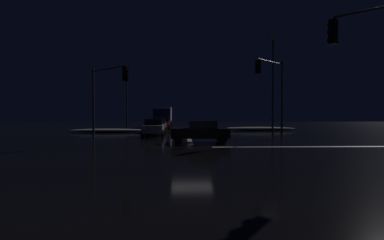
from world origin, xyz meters
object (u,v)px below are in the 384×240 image
object	(u,v)px
sedan_gray	(158,125)
streetlamp_right_near	(273,78)
traffic_signal_nw	(106,88)
sedan_silver	(154,127)
traffic_signal_ne	(273,84)
sedan_red	(162,123)
sedan_black_crossing	(200,131)
streetlamp_left_far	(127,95)
traffic_signal_se	(384,53)
box_truck	(163,116)

from	to	relation	value
sedan_gray	streetlamp_right_near	size ratio (longest dim) A/B	0.43
sedan_gray	traffic_signal_nw	distance (m)	10.23
sedan_silver	traffic_signal_ne	world-z (taller)	traffic_signal_ne
sedan_red	sedan_black_crossing	size ratio (longest dim) A/B	1.00
sedan_silver	traffic_signal_ne	bearing A→B (deg)	-17.28
traffic_signal_nw	streetlamp_left_far	size ratio (longest dim) A/B	0.70
sedan_black_crossing	traffic_signal_nw	distance (m)	8.98
sedan_red	traffic_signal_se	distance (m)	31.48
traffic_signal_ne	streetlamp_left_far	distance (m)	27.57
traffic_signal_se	streetlamp_left_far	distance (m)	40.26
sedan_red	streetlamp_left_far	bearing A→B (deg)	128.90
traffic_signal_ne	streetlamp_left_far	size ratio (longest dim) A/B	0.78
sedan_silver	box_truck	size ratio (longest dim) A/B	0.52
traffic_signal_se	streetlamp_right_near	world-z (taller)	streetlamp_right_near
sedan_silver	box_truck	distance (m)	19.04
sedan_gray	sedan_black_crossing	world-z (taller)	same
sedan_red	traffic_signal_ne	distance (m)	18.58
sedan_gray	sedan_black_crossing	distance (m)	13.02
sedan_gray	sedan_black_crossing	xyz separation A→B (m)	(3.97, -12.40, 0.00)
sedan_gray	sedan_silver	bearing A→B (deg)	-89.80
traffic_signal_nw	sedan_red	bearing A→B (deg)	76.32
sedan_silver	traffic_signal_ne	distance (m)	11.47
sedan_gray	traffic_signal_se	distance (m)	25.65
sedan_black_crossing	streetlamp_right_near	world-z (taller)	streetlamp_right_near
streetlamp_left_far	sedan_red	bearing A→B (deg)	-51.10
sedan_silver	box_truck	world-z (taller)	box_truck
sedan_gray	traffic_signal_ne	world-z (taller)	traffic_signal_ne
streetlamp_left_far	sedan_gray	bearing A→B (deg)	-67.21
sedan_silver	traffic_signal_se	bearing A→B (deg)	-59.20
box_truck	traffic_signal_ne	world-z (taller)	traffic_signal_ne
sedan_black_crossing	streetlamp_left_far	distance (m)	28.19
sedan_silver	traffic_signal_ne	xyz separation A→B (m)	(10.33, -3.21, 3.81)
sedan_black_crossing	traffic_signal_ne	xyz separation A→B (m)	(6.38, 3.75, 3.81)
sedan_silver	traffic_signal_se	xyz separation A→B (m)	(10.52, -17.65, 3.67)
sedan_gray	sedan_red	world-z (taller)	same
box_truck	traffic_signal_se	distance (m)	38.29
box_truck	streetlamp_right_near	size ratio (longest dim) A/B	0.81
sedan_silver	sedan_gray	world-z (taller)	same
traffic_signal_nw	streetlamp_right_near	xyz separation A→B (m)	(15.81, 6.67, 1.58)
traffic_signal_nw	sedan_black_crossing	bearing A→B (deg)	-24.53
traffic_signal_ne	traffic_signal_se	bearing A→B (deg)	-89.23
sedan_black_crossing	sedan_red	bearing A→B (deg)	101.50
sedan_black_crossing	sedan_gray	bearing A→B (deg)	107.74
sedan_silver	sedan_black_crossing	world-z (taller)	same
sedan_red	traffic_signal_se	world-z (taller)	traffic_signal_se
traffic_signal_nw	streetlamp_left_far	world-z (taller)	streetlamp_left_far
sedan_red	traffic_signal_ne	size ratio (longest dim) A/B	0.64
box_truck	traffic_signal_nw	size ratio (longest dim) A/B	1.37
sedan_silver	traffic_signal_nw	distance (m)	6.08
box_truck	sedan_silver	bearing A→B (deg)	-89.47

